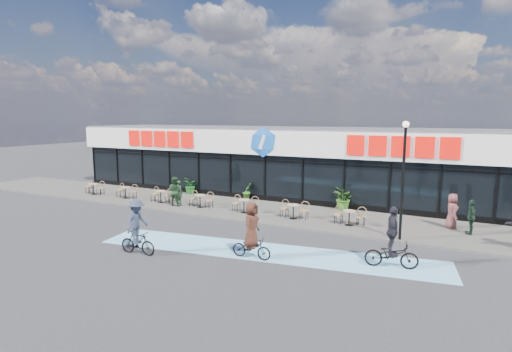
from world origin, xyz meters
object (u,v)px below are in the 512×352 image
at_px(patron_right, 175,191).
at_px(patron_left, 179,192).
at_px(potted_plant_left, 191,185).
at_px(bistro_set_0, 94,188).
at_px(potted_plant_mid, 247,191).
at_px(potted_plant_right, 344,198).
at_px(pedestrian_b, 452,211).
at_px(pedestrian_a, 471,217).
at_px(cyclist_a, 251,236).
at_px(cyclist_b, 392,245).
at_px(lamp_post, 403,170).

bearing_deg(patron_right, patron_left, -91.31).
height_order(potted_plant_left, patron_left, patron_left).
relative_size(bistro_set_0, potted_plant_mid, 1.42).
height_order(potted_plant_mid, patron_left, patron_left).
bearing_deg(potted_plant_right, pedestrian_b, -14.55).
xyz_separation_m(bistro_set_0, patron_left, (7.10, 0.08, 0.27)).
xyz_separation_m(patron_left, patron_right, (0.04, -0.48, 0.14)).
xyz_separation_m(potted_plant_mid, patron_right, (-3.03, -3.46, 0.33)).
height_order(pedestrian_a, cyclist_a, cyclist_a).
bearing_deg(potted_plant_right, cyclist_b, -64.58).
height_order(lamp_post, pedestrian_b, lamp_post).
height_order(patron_left, pedestrian_a, pedestrian_a).
bearing_deg(lamp_post, potted_plant_left, 162.74).
relative_size(patron_right, pedestrian_a, 1.11).
relative_size(patron_right, pedestrian_b, 1.05).
bearing_deg(patron_left, pedestrian_a, -158.56).
distance_m(potted_plant_right, pedestrian_a, 6.63).
bearing_deg(lamp_post, cyclist_b, -88.20).
relative_size(bistro_set_0, potted_plant_right, 1.16).
height_order(bistro_set_0, potted_plant_mid, potted_plant_mid).
bearing_deg(potted_plant_right, potted_plant_mid, 179.84).
relative_size(potted_plant_left, patron_right, 0.66).
relative_size(lamp_post, pedestrian_b, 3.05).
bearing_deg(cyclist_a, potted_plant_mid, 118.68).
bearing_deg(pedestrian_a, potted_plant_right, -115.10).
bearing_deg(potted_plant_right, cyclist_a, -97.78).
xyz_separation_m(bistro_set_0, cyclist_a, (15.14, -6.04, 0.34)).
xyz_separation_m(patron_left, pedestrian_b, (14.79, 1.53, 0.10)).
height_order(patron_right, cyclist_a, cyclist_a).
height_order(potted_plant_left, pedestrian_a, pedestrian_a).
bearing_deg(potted_plant_left, pedestrian_a, -7.16).
height_order(lamp_post, potted_plant_mid, lamp_post).
bearing_deg(potted_plant_mid, cyclist_b, -37.98).
height_order(lamp_post, pedestrian_a, lamp_post).
bearing_deg(potted_plant_left, patron_right, -68.78).
relative_size(bistro_set_0, potted_plant_left, 1.34).
distance_m(potted_plant_right, cyclist_a, 9.17).
relative_size(bistro_set_0, cyclist_a, 0.70).
bearing_deg(cyclist_a, cyclist_b, 15.82).
relative_size(potted_plant_mid, pedestrian_a, 0.69).
distance_m(potted_plant_left, patron_right, 3.72).
distance_m(potted_plant_left, cyclist_a, 13.04).
relative_size(potted_plant_right, pedestrian_b, 0.80).
distance_m(lamp_post, cyclist_a, 7.07).
height_order(potted_plant_left, potted_plant_right, potted_plant_right).
distance_m(cyclist_a, cyclist_b, 5.09).
relative_size(lamp_post, patron_right, 2.92).
distance_m(lamp_post, potted_plant_mid, 11.00).
distance_m(patron_right, pedestrian_b, 14.89).
relative_size(lamp_post, pedestrian_a, 3.22).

